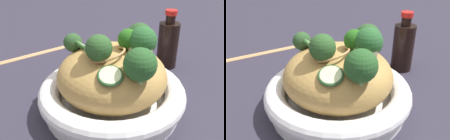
# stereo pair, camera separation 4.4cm
# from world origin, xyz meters

# --- Properties ---
(ground_plane) EXTENTS (3.00, 3.00, 0.00)m
(ground_plane) POSITION_xyz_m (0.00, 0.00, 0.00)
(ground_plane) COLOR #2B2836
(serving_bowl) EXTENTS (0.27, 0.27, 0.05)m
(serving_bowl) POSITION_xyz_m (0.00, 0.00, 0.03)
(serving_bowl) COLOR white
(serving_bowl) RESTS_ON ground_plane
(noodle_heap) EXTENTS (0.20, 0.20, 0.11)m
(noodle_heap) POSITION_xyz_m (0.00, -0.00, 0.07)
(noodle_heap) COLOR #B68C48
(noodle_heap) RESTS_ON serving_bowl
(broccoli_florets) EXTENTS (0.16, 0.20, 0.07)m
(broccoli_florets) POSITION_xyz_m (0.01, -0.03, 0.13)
(broccoli_florets) COLOR #A2C37B
(broccoli_florets) RESTS_ON serving_bowl
(carrot_coins) EXTENTS (0.07, 0.16, 0.03)m
(carrot_coins) POSITION_xyz_m (0.02, 0.01, 0.11)
(carrot_coins) COLOR orange
(carrot_coins) RESTS_ON serving_bowl
(zucchini_slices) EXTENTS (0.08, 0.16, 0.04)m
(zucchini_slices) POSITION_xyz_m (-0.03, 0.01, 0.12)
(zucchini_slices) COLOR beige
(zucchini_slices) RESTS_ON serving_bowl
(chicken_chunks) EXTENTS (0.09, 0.08, 0.03)m
(chicken_chunks) POSITION_xyz_m (0.01, -0.02, 0.12)
(chicken_chunks) COLOR beige
(chicken_chunks) RESTS_ON serving_bowl
(soy_sauce_bottle) EXTENTS (0.05, 0.05, 0.14)m
(soy_sauce_bottle) POSITION_xyz_m (0.21, 0.08, 0.06)
(soy_sauce_bottle) COLOR black
(soy_sauce_bottle) RESTS_ON ground_plane
(chopsticks_pair) EXTENTS (0.24, 0.04, 0.01)m
(chopsticks_pair) POSITION_xyz_m (-0.08, 0.32, 0.00)
(chopsticks_pair) COLOR tan
(chopsticks_pair) RESTS_ON ground_plane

